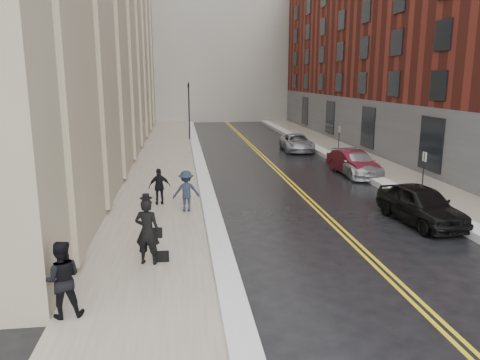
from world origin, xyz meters
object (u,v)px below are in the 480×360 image
object	(u,v)px
car_silver_far	(297,143)
pedestrian_main	(147,231)
car_black	(421,204)
pedestrian_b	(186,191)
car_silver_near	(357,164)
pedestrian_c	(160,187)
pedestrian_a	(62,279)
car_maroon	(353,163)

from	to	relation	value
car_silver_far	pedestrian_main	world-z (taller)	pedestrian_main
car_black	pedestrian_main	size ratio (longest dim) A/B	2.19
car_black	pedestrian_b	size ratio (longest dim) A/B	2.58
car_silver_near	car_silver_far	xyz separation A→B (m)	(-1.23, 9.51, -0.02)
car_silver_near	pedestrian_c	world-z (taller)	pedestrian_c
car_silver_near	pedestrian_c	size ratio (longest dim) A/B	2.90
pedestrian_a	pedestrian_c	distance (m)	9.90
pedestrian_main	pedestrian_a	size ratio (longest dim) A/B	1.10
car_silver_near	pedestrian_c	xyz separation A→B (m)	(-11.17, -5.65, 0.28)
pedestrian_c	car_silver_near	bearing A→B (deg)	-163.19
car_black	pedestrian_a	size ratio (longest dim) A/B	2.41
car_silver_far	pedestrian_c	distance (m)	18.14
car_maroon	pedestrian_a	size ratio (longest dim) A/B	2.30
car_maroon	pedestrian_b	xyz separation A→B (m)	(-9.86, -7.11, 0.31)
car_black	pedestrian_b	bearing A→B (deg)	160.37
pedestrian_b	pedestrian_c	bearing A→B (deg)	-53.18
car_silver_near	pedestrian_main	world-z (taller)	pedestrian_main
car_black	pedestrian_main	xyz separation A→B (m)	(-10.34, -3.21, 0.41)
car_maroon	pedestrian_c	xyz separation A→B (m)	(-11.01, -5.89, 0.25)
car_silver_far	pedestrian_c	world-z (taller)	pedestrian_c
car_black	pedestrian_a	bearing A→B (deg)	-158.22
car_silver_near	pedestrian_main	size ratio (longest dim) A/B	2.31
car_maroon	pedestrian_b	size ratio (longest dim) A/B	2.47
car_silver_near	pedestrian_a	size ratio (longest dim) A/B	2.53
car_silver_far	pedestrian_b	size ratio (longest dim) A/B	2.75
car_maroon	pedestrian_c	distance (m)	12.49
pedestrian_a	pedestrian_c	xyz separation A→B (m)	(1.83, 9.73, -0.12)
car_black	pedestrian_b	distance (m)	9.41
car_silver_near	car_silver_far	world-z (taller)	car_silver_near
pedestrian_b	pedestrian_c	size ratio (longest dim) A/B	1.07
car_maroon	car_black	bearing A→B (deg)	-101.23
car_silver_near	car_silver_far	bearing A→B (deg)	97.54
car_black	car_silver_near	distance (m)	9.24
pedestrian_b	pedestrian_c	world-z (taller)	pedestrian_b
car_black	pedestrian_c	size ratio (longest dim) A/B	2.76
pedestrian_b	pedestrian_c	xyz separation A→B (m)	(-1.15, 1.22, -0.06)
car_silver_near	pedestrian_main	bearing A→B (deg)	-132.01
car_black	car_silver_near	size ratio (longest dim) A/B	0.95
pedestrian_main	pedestrian_b	bearing A→B (deg)	-88.12
pedestrian_a	car_silver_far	bearing A→B (deg)	-125.43
car_silver_far	pedestrian_main	xyz separation A→B (m)	(-10.02, -21.91, 0.50)
car_black	car_silver_near	xyz separation A→B (m)	(0.91, 9.19, -0.08)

